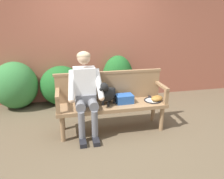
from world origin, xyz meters
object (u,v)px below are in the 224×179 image
Objects in this scene: person_seated at (85,91)px; baseball_glove at (157,98)px; dog_on_bench at (107,93)px; garden_bench at (112,107)px; sports_bag at (124,99)px; tennis_racket at (152,100)px.

person_seated reaches higher than baseball_glove.
garden_bench is at bearing 16.33° from dog_on_bench.
dog_on_bench is at bearing -163.67° from garden_bench.
garden_bench is 6.41× the size of sports_bag.
tennis_racket is at bearing 122.88° from baseball_glove.
baseball_glove is at bearing -0.99° from person_seated.
dog_on_bench is at bearing 156.67° from baseball_glove.
tennis_racket is at bearing 2.62° from dog_on_bench.
tennis_racket is at bearing 0.47° from sports_bag.
person_seated is 0.36m from dog_on_bench.
dog_on_bench is 0.87m from baseball_glove.
garden_bench is 0.71m from tennis_racket.
baseball_glove reaches higher than garden_bench.
sports_bag is (0.64, 0.02, -0.20)m from person_seated.
baseball_glove reaches higher than tennis_racket.
baseball_glove is 0.57m from sports_bag.
dog_on_bench is 1.82× the size of baseball_glove.
dog_on_bench is 0.81m from tennis_racket.
baseball_glove is (1.20, -0.02, -0.22)m from person_seated.
sports_bag is at bearing 1.88° from person_seated.
garden_bench is at bearing -177.67° from sports_bag.
person_seated is (-0.43, -0.01, 0.33)m from garden_bench.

